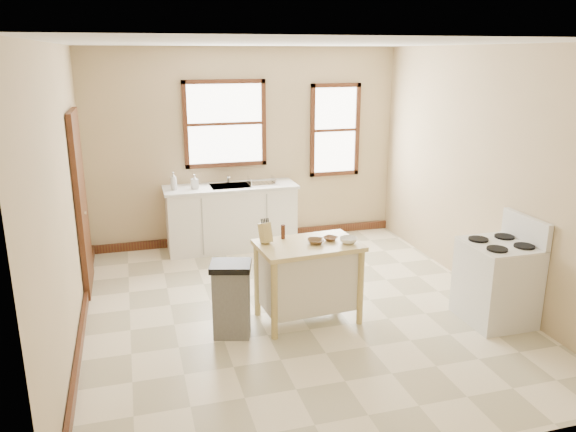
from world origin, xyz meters
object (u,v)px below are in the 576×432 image
object	(u,v)px
bowl_b	(330,239)
dish_rack	(261,181)
soap_bottle_a	(174,181)
bowl_a	(316,241)
gas_stove	(498,270)
soap_bottle_b	(195,181)
pepper_grinder	(283,232)
trash_bin	(232,299)
kitchen_island	(308,282)
knife_block	(265,234)
bowl_c	(348,240)

from	to	relation	value
bowl_b	dish_rack	bearing A→B (deg)	93.92
soap_bottle_a	bowl_a	distance (m)	2.74
gas_stove	soap_bottle_b	bearing A→B (deg)	132.57
soap_bottle_a	pepper_grinder	distance (m)	2.41
gas_stove	bowl_a	bearing A→B (deg)	163.42
soap_bottle_a	trash_bin	xyz separation A→B (m)	(0.31, -2.54, -0.66)
soap_bottle_a	trash_bin	distance (m)	2.65
pepper_grinder	trash_bin	world-z (taller)	pepper_grinder
soap_bottle_b	kitchen_island	bearing A→B (deg)	-76.76
soap_bottle_b	gas_stove	world-z (taller)	same
gas_stove	soap_bottle_a	bearing A→B (deg)	135.17
soap_bottle_a	kitchen_island	distance (m)	2.76
kitchen_island	gas_stove	distance (m)	1.96
soap_bottle_b	knife_block	size ratio (longest dim) A/B	1.00
pepper_grinder	bowl_c	size ratio (longest dim) A/B	0.83
pepper_grinder	gas_stove	world-z (taller)	gas_stove
bowl_a	bowl_c	size ratio (longest dim) A/B	0.97
kitchen_island	bowl_c	world-z (taller)	bowl_c
trash_bin	dish_rack	bearing A→B (deg)	85.77
dish_rack	bowl_b	bearing A→B (deg)	-95.25
bowl_a	gas_stove	distance (m)	1.90
bowl_a	bowl_c	distance (m)	0.33
bowl_a	bowl_b	world-z (taller)	bowl_a
bowl_a	pepper_grinder	bearing A→B (deg)	140.00
soap_bottle_a	trash_bin	world-z (taller)	soap_bottle_a
dish_rack	bowl_c	xyz separation A→B (m)	(0.31, -2.51, -0.09)
trash_bin	pepper_grinder	bearing A→B (deg)	43.48
soap_bottle_a	kitchen_island	world-z (taller)	soap_bottle_a
knife_block	bowl_a	world-z (taller)	knife_block
pepper_grinder	dish_rack	bearing A→B (deg)	82.38
trash_bin	bowl_a	bearing A→B (deg)	21.45
kitchen_island	soap_bottle_b	bearing A→B (deg)	105.13
trash_bin	bowl_c	bearing A→B (deg)	16.23
knife_block	pepper_grinder	world-z (taller)	knife_block
knife_block	bowl_a	xyz separation A→B (m)	(0.49, -0.15, -0.08)
dish_rack	gas_stove	size ratio (longest dim) A/B	0.33
trash_bin	knife_block	bearing A→B (deg)	46.38
bowl_a	bowl_b	distance (m)	0.19
bowl_a	bowl_b	size ratio (longest dim) A/B	1.20
dish_rack	knife_block	bearing A→B (deg)	-111.61
soap_bottle_a	dish_rack	bearing A→B (deg)	-12.40
knife_block	bowl_b	size ratio (longest dim) A/B	1.37
bowl_b	trash_bin	bearing A→B (deg)	-172.40
soap_bottle_b	bowl_b	world-z (taller)	soap_bottle_b
knife_block	gas_stove	world-z (taller)	gas_stove
bowl_a	bowl_c	bearing A→B (deg)	-13.65
dish_rack	bowl_c	world-z (taller)	dish_rack
knife_block	trash_bin	bearing A→B (deg)	-168.25
gas_stove	trash_bin	bearing A→B (deg)	170.64
kitchen_island	knife_block	xyz separation A→B (m)	(-0.42, 0.13, 0.52)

